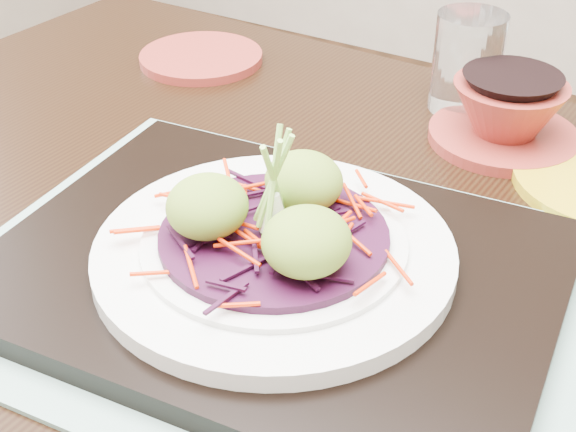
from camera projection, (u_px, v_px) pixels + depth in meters
The scene contains 11 objects.
dining_table at pixel (301, 318), 0.74m from camera, with size 1.17×0.80×0.72m.
placemat at pixel (275, 282), 0.62m from camera, with size 0.49×0.38×0.00m, color gray.
serving_tray at pixel (274, 270), 0.62m from camera, with size 0.42×0.32×0.02m, color black.
white_plate at pixel (274, 251), 0.61m from camera, with size 0.28×0.28×0.02m.
cabbage_bed at pixel (274, 236), 0.60m from camera, with size 0.17×0.17×0.01m, color #300922.
carrot_julienne at pixel (274, 227), 0.60m from camera, with size 0.21×0.21×0.01m, color red, non-canonical shape.
guacamole_scoops at pixel (273, 209), 0.59m from camera, with size 0.15×0.13×0.05m.
scallion_garnish at pixel (273, 184), 0.57m from camera, with size 0.06×0.06×0.10m, color #90CF53, non-canonical shape.
terracotta_side_plate at pixel (201, 58), 0.99m from camera, with size 0.15×0.15×0.01m, color maroon.
water_glass at pixel (467, 63), 0.85m from camera, with size 0.07×0.07×0.11m, color white.
terracotta_bowl_set at pixel (507, 116), 0.80m from camera, with size 0.18×0.18×0.06m.
Camera 1 is at (0.34, -0.49, 1.11)m, focal length 50.00 mm.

